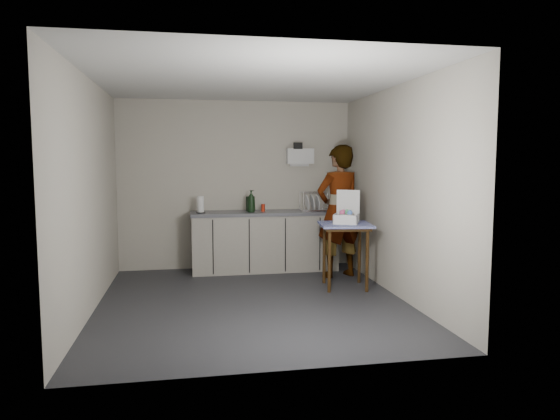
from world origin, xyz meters
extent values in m
plane|color=#252529|center=(0.00, 0.00, 0.00)|extent=(4.00, 4.00, 0.00)
cube|color=beige|center=(0.00, 1.99, 1.30)|extent=(3.60, 0.02, 2.60)
cube|color=beige|center=(1.79, 0.00, 1.30)|extent=(0.02, 4.00, 2.60)
cube|color=beige|center=(-1.79, 0.00, 1.30)|extent=(0.02, 4.00, 2.60)
cube|color=white|center=(0.00, 0.00, 2.60)|extent=(3.60, 4.00, 0.01)
cube|color=black|center=(0.40, 1.70, 0.04)|extent=(2.20, 0.52, 0.08)
cube|color=#B2AC9E|center=(0.40, 1.70, 0.43)|extent=(2.20, 0.58, 0.86)
cube|color=#50515B|center=(0.40, 1.70, 0.89)|extent=(2.24, 0.62, 0.05)
cube|color=black|center=(-0.40, 1.41, 0.43)|extent=(0.02, 0.01, 0.80)
cube|color=black|center=(0.13, 1.41, 0.43)|extent=(0.02, 0.01, 0.80)
cube|color=black|center=(0.67, 1.41, 0.43)|extent=(0.01, 0.01, 0.80)
cube|color=black|center=(1.20, 1.41, 0.43)|extent=(0.02, 0.01, 0.80)
cube|color=white|center=(1.00, 1.92, 1.75)|extent=(0.42, 0.16, 0.24)
cube|color=white|center=(1.00, 1.97, 1.61)|extent=(0.30, 0.06, 0.04)
cube|color=black|center=(0.95, 1.83, 1.91)|extent=(0.14, 0.02, 0.10)
cylinder|color=#3D240E|center=(1.02, 0.25, 0.39)|extent=(0.04, 0.04, 0.79)
cylinder|color=#3D240E|center=(1.50, 0.19, 0.39)|extent=(0.04, 0.04, 0.79)
cylinder|color=#3D240E|center=(1.08, 0.74, 0.39)|extent=(0.04, 0.04, 0.79)
cylinder|color=#3D240E|center=(1.57, 0.67, 0.39)|extent=(0.04, 0.04, 0.79)
cube|color=#3D240E|center=(1.29, 0.46, 0.81)|extent=(0.66, 0.66, 0.04)
cube|color=#192498|center=(1.29, 0.46, 0.84)|extent=(0.74, 0.74, 0.03)
imported|color=#B2A593|center=(1.39, 1.09, 0.95)|extent=(0.79, 0.63, 1.90)
imported|color=black|center=(0.19, 1.61, 1.08)|extent=(0.17, 0.17, 0.33)
cylinder|color=red|center=(0.38, 1.70, 0.97)|extent=(0.06, 0.06, 0.11)
cylinder|color=black|center=(0.16, 1.76, 1.02)|extent=(0.07, 0.07, 0.22)
cylinder|color=black|center=(-0.56, 1.62, 0.92)|extent=(0.14, 0.14, 0.01)
cylinder|color=white|center=(-0.56, 1.62, 1.04)|extent=(0.10, 0.10, 0.24)
cube|color=white|center=(1.16, 1.67, 0.92)|extent=(0.42, 0.31, 0.02)
cylinder|color=white|center=(0.98, 1.54, 1.07)|extent=(0.01, 0.01, 0.27)
cylinder|color=white|center=(1.35, 1.54, 1.07)|extent=(0.01, 0.01, 0.27)
cylinder|color=white|center=(0.98, 1.81, 1.07)|extent=(0.01, 0.01, 0.27)
cylinder|color=white|center=(1.35, 1.81, 1.07)|extent=(0.01, 0.01, 0.27)
cylinder|color=white|center=(1.06, 1.67, 1.05)|extent=(0.05, 0.23, 0.23)
cylinder|color=white|center=(1.14, 1.67, 1.05)|extent=(0.05, 0.23, 0.23)
cylinder|color=white|center=(1.23, 1.67, 1.05)|extent=(0.05, 0.23, 0.23)
cube|color=white|center=(1.30, 0.47, 0.86)|extent=(0.41, 0.41, 0.01)
cube|color=white|center=(1.24, 0.33, 0.93)|extent=(0.28, 0.14, 0.11)
cube|color=white|center=(1.37, 0.60, 0.93)|extent=(0.28, 0.14, 0.11)
cube|color=white|center=(1.17, 0.53, 0.93)|extent=(0.14, 0.28, 0.11)
cube|color=white|center=(1.44, 0.40, 0.93)|extent=(0.14, 0.28, 0.11)
cube|color=white|center=(1.37, 0.61, 1.14)|extent=(0.28, 0.14, 0.31)
cylinder|color=silver|center=(1.30, 0.47, 0.93)|extent=(0.21, 0.21, 0.11)
sphere|color=#FB5C9C|center=(1.24, 0.46, 1.00)|extent=(0.07, 0.07, 0.07)
sphere|color=#598DF2|center=(1.33, 0.41, 1.00)|extent=(0.07, 0.07, 0.07)
sphere|color=#5CDF8A|center=(1.33, 0.51, 1.00)|extent=(0.07, 0.07, 0.07)
sphere|color=#FB5C9C|center=(1.28, 0.53, 1.00)|extent=(0.07, 0.07, 0.07)
camera|label=1|loc=(-0.71, -5.79, 1.68)|focal=32.00mm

